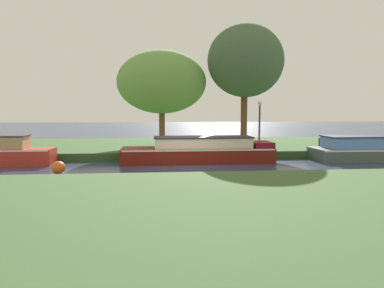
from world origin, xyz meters
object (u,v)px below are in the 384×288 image
object	(u,v)px
slate_barge	(363,150)
willow_tree_centre	(246,61)
maroon_narrowboat	(200,151)
mooring_post_near	(320,144)
willow_tree_left	(162,82)
lamp_post	(260,118)
channel_buoy	(58,168)

from	to	relation	value
slate_barge	willow_tree_centre	bearing A→B (deg)	133.29
maroon_narrowboat	mooring_post_near	size ratio (longest dim) A/B	11.06
maroon_narrowboat	mooring_post_near	world-z (taller)	maroon_narrowboat
willow_tree_centre	mooring_post_near	world-z (taller)	willow_tree_centre
mooring_post_near	maroon_narrowboat	bearing A→B (deg)	-169.05
slate_barge	maroon_narrowboat	world-z (taller)	maroon_narrowboat
willow_tree_left	mooring_post_near	xyz separation A→B (m)	(8.40, -4.37, -3.54)
willow_tree_left	willow_tree_centre	xyz separation A→B (m)	(5.21, -0.45, 1.31)
slate_barge	mooring_post_near	bearing A→B (deg)	143.22
slate_barge	lamp_post	distance (m)	5.53
slate_barge	lamp_post	size ratio (longest dim) A/B	1.93
slate_barge	willow_tree_left	xyz separation A→B (m)	(-10.11, 5.65, 3.75)
mooring_post_near	channel_buoy	xyz separation A→B (m)	(-12.69, -4.20, -0.47)
slate_barge	channel_buoy	xyz separation A→B (m)	(-14.41, -2.91, -0.26)
slate_barge	willow_tree_centre	world-z (taller)	willow_tree_centre
slate_barge	maroon_narrowboat	xyz separation A→B (m)	(-8.37, 0.00, 0.03)
maroon_narrowboat	lamp_post	size ratio (longest dim) A/B	2.75
channel_buoy	mooring_post_near	bearing A→B (deg)	18.30
slate_barge	willow_tree_left	distance (m)	12.18
willow_tree_centre	channel_buoy	xyz separation A→B (m)	(-9.51, -8.11, -5.32)
slate_barge	channel_buoy	bearing A→B (deg)	-168.58
maroon_narrowboat	lamp_post	distance (m)	4.53
willow_tree_left	lamp_post	xyz separation A→B (m)	(5.34, -3.35, -2.18)
maroon_narrowboat	willow_tree_centre	xyz separation A→B (m)	(3.47, 5.20, 5.04)
willow_tree_centre	lamp_post	xyz separation A→B (m)	(0.12, -2.90, -3.49)
slate_barge	lamp_post	world-z (taller)	lamp_post
willow_tree_left	slate_barge	bearing A→B (deg)	-29.19
maroon_narrowboat	willow_tree_left	size ratio (longest dim) A/B	1.25
slate_barge	willow_tree_left	size ratio (longest dim) A/B	0.88
slate_barge	willow_tree_left	bearing A→B (deg)	150.81
willow_tree_left	willow_tree_centre	distance (m)	5.40
willow_tree_left	lamp_post	size ratio (longest dim) A/B	2.20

